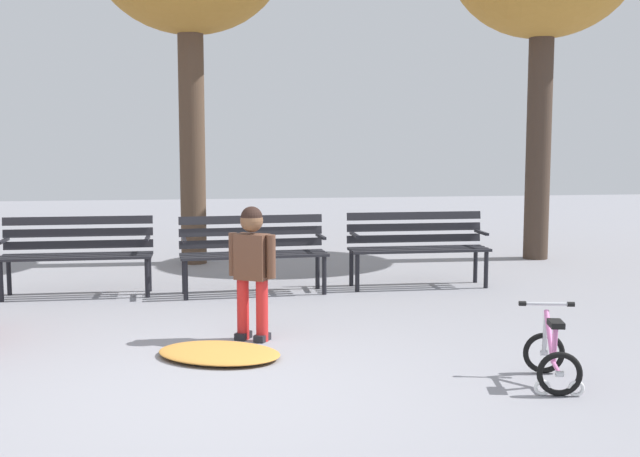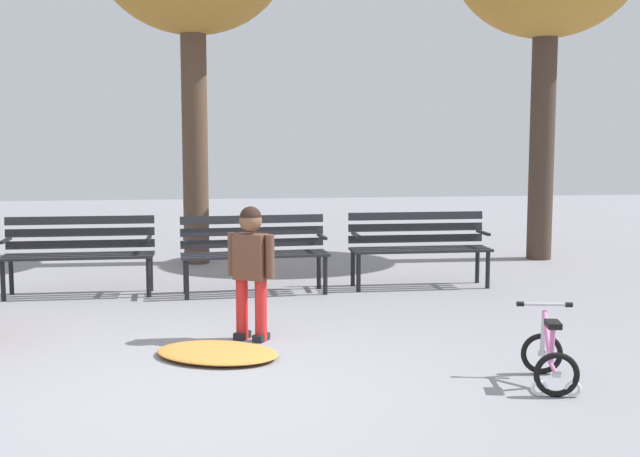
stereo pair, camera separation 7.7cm
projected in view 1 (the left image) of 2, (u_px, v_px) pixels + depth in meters
ground at (205, 393)px, 5.29m from camera, size 36.00×36.00×0.00m
park_bench_far_left at (78, 249)px, 8.62m from camera, size 1.60×0.46×0.85m
park_bench_left at (253, 247)px, 8.74m from camera, size 1.62×0.55×0.85m
park_bench_right at (417, 242)px, 9.17m from camera, size 1.60×0.47×0.85m
child_standing at (252, 261)px, 6.64m from camera, size 0.38×0.28×1.14m
kids_bicycle at (552, 356)px, 5.47m from camera, size 0.47×0.61×0.54m
leaf_pile at (219, 353)px, 6.18m from camera, size 1.20×1.07×0.07m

